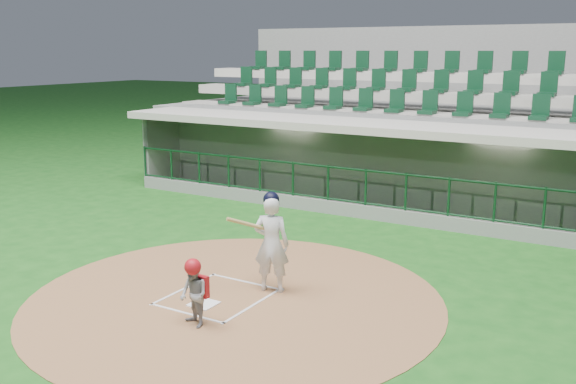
% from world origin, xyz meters
% --- Properties ---
extents(ground, '(120.00, 120.00, 0.00)m').
position_xyz_m(ground, '(0.00, 0.00, 0.00)').
color(ground, '#164D16').
rests_on(ground, ground).
extents(dirt_circle, '(7.20, 7.20, 0.01)m').
position_xyz_m(dirt_circle, '(0.30, -0.20, 0.01)').
color(dirt_circle, brown).
rests_on(dirt_circle, ground).
extents(home_plate, '(0.43, 0.43, 0.02)m').
position_xyz_m(home_plate, '(0.00, -0.70, 0.02)').
color(home_plate, white).
rests_on(home_plate, dirt_circle).
extents(batter_box_chalk, '(1.55, 1.80, 0.01)m').
position_xyz_m(batter_box_chalk, '(0.00, -0.30, 0.02)').
color(batter_box_chalk, white).
rests_on(batter_box_chalk, ground).
extents(dugout_structure, '(16.40, 3.70, 3.00)m').
position_xyz_m(dugout_structure, '(0.06, 7.81, 0.97)').
color(dugout_structure, gray).
rests_on(dugout_structure, ground).
extents(seating_deck, '(17.00, 6.72, 5.15)m').
position_xyz_m(seating_deck, '(0.00, 10.91, 1.42)').
color(seating_deck, slate).
rests_on(seating_deck, ground).
extents(batter, '(0.90, 0.94, 1.82)m').
position_xyz_m(batter, '(0.65, 0.44, 0.92)').
color(batter, silver).
rests_on(batter, dirt_circle).
extents(catcher, '(0.61, 0.55, 1.10)m').
position_xyz_m(catcher, '(0.41, -1.44, 0.56)').
color(catcher, gray).
rests_on(catcher, dirt_circle).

